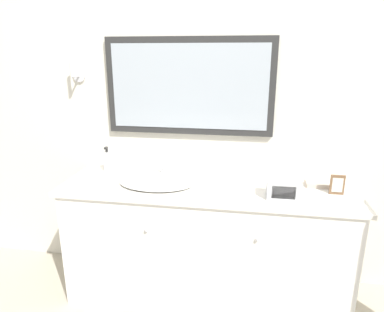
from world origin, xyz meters
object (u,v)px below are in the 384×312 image
Objects in this scene: sink_basin at (157,181)px; soap_bottle at (107,161)px; appliance_box at (283,189)px; picture_frame at (337,185)px.

soap_bottle is (-0.43, 0.18, 0.06)m from sink_basin.
soap_bottle reaches higher than appliance_box.
picture_frame is at bearing 18.14° from appliance_box.
sink_basin is 4.03× the size of picture_frame.
soap_bottle reaches higher than sink_basin.
sink_basin is at bearing -23.14° from soap_bottle.
picture_frame is at bearing -6.48° from soap_bottle.
picture_frame is (1.16, 0.00, 0.05)m from sink_basin.
soap_bottle is 1.51× the size of picture_frame.
picture_frame is at bearing 0.15° from sink_basin.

